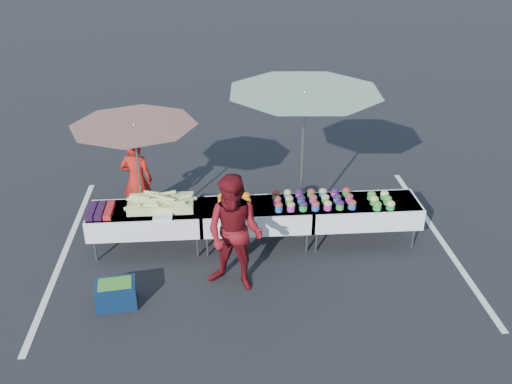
{
  "coord_description": "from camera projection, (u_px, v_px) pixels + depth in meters",
  "views": [
    {
      "loc": [
        -0.62,
        -8.21,
        5.22
      ],
      "look_at": [
        0.0,
        0.0,
        1.0
      ],
      "focal_mm": 40.0,
      "sensor_mm": 36.0,
      "label": 1
    }
  ],
  "objects": [
    {
      "name": "stripe_left",
      "position": [
        65.0,
        252.0,
        9.5
      ],
      "size": [
        0.1,
        5.0,
        0.0
      ],
      "primitive_type": "cube",
      "color": "silver",
      "rests_on": "ground"
    },
    {
      "name": "ground",
      "position": [
        256.0,
        244.0,
        9.71
      ],
      "size": [
        80.0,
        80.0,
        0.0
      ],
      "primitive_type": "plane",
      "color": "black"
    },
    {
      "name": "vendor",
      "position": [
        137.0,
        180.0,
        10.17
      ],
      "size": [
        0.62,
        0.47,
        1.55
      ],
      "primitive_type": "imported",
      "rotation": [
        0.0,
        0.0,
        2.96
      ],
      "color": "#A71A13",
      "rests_on": "ground"
    },
    {
      "name": "storage_bin",
      "position": [
        116.0,
        293.0,
        8.18
      ],
      "size": [
        0.62,
        0.48,
        0.37
      ],
      "rotation": [
        0.0,
        0.0,
        0.13
      ],
      "color": "#0C203E",
      "rests_on": "ground"
    },
    {
      "name": "carrot_bowls",
      "position": [
        235.0,
        204.0,
        9.31
      ],
      "size": [
        0.55,
        0.69,
        0.11
      ],
      "color": "orange",
      "rests_on": "table_center"
    },
    {
      "name": "table_center",
      "position": [
        256.0,
        214.0,
        9.45
      ],
      "size": [
        1.86,
        0.81,
        0.75
      ],
      "color": "white",
      "rests_on": "ground"
    },
    {
      "name": "corn_pile",
      "position": [
        161.0,
        203.0,
        9.27
      ],
      "size": [
        1.16,
        0.57,
        0.26
      ],
      "color": "#B6D66E",
      "rests_on": "table_left"
    },
    {
      "name": "customer",
      "position": [
        235.0,
        234.0,
        8.26
      ],
      "size": [
        1.1,
        1.0,
        1.83
      ],
      "primitive_type": "imported",
      "rotation": [
        0.0,
        0.0,
        -0.43
      ],
      "color": "maroon",
      "rests_on": "ground"
    },
    {
      "name": "stripe_right",
      "position": [
        439.0,
        237.0,
        9.93
      ],
      "size": [
        0.1,
        5.0,
        0.0
      ],
      "primitive_type": "cube",
      "color": "silver",
      "rests_on": "ground"
    },
    {
      "name": "potato_cups",
      "position": [
        313.0,
        199.0,
        9.4
      ],
      "size": [
        1.34,
        0.58,
        0.16
      ],
      "color": "#2455AB",
      "rests_on": "table_right"
    },
    {
      "name": "table_right",
      "position": [
        363.0,
        210.0,
        9.57
      ],
      "size": [
        1.86,
        0.81,
        0.75
      ],
      "color": "white",
      "rests_on": "ground"
    },
    {
      "name": "table_left",
      "position": [
        147.0,
        218.0,
        9.33
      ],
      "size": [
        1.86,
        0.81,
        0.75
      ],
      "color": "white",
      "rests_on": "ground"
    },
    {
      "name": "umbrella_left",
      "position": [
        135.0,
        135.0,
        9.08
      ],
      "size": [
        2.1,
        2.1,
        2.09
      ],
      "rotation": [
        0.0,
        0.0,
        -0.03
      ],
      "color": "black",
      "rests_on": "ground"
    },
    {
      "name": "bean_baskets",
      "position": [
        381.0,
        200.0,
        9.39
      ],
      "size": [
        0.36,
        0.5,
        0.15
      ],
      "color": "green",
      "rests_on": "table_right"
    },
    {
      "name": "plastic_bags",
      "position": [
        163.0,
        217.0,
        8.99
      ],
      "size": [
        0.3,
        0.25,
        0.05
      ],
      "primitive_type": "cube",
      "color": "white",
      "rests_on": "table_left"
    },
    {
      "name": "berry_punnets",
      "position": [
        100.0,
        211.0,
        9.13
      ],
      "size": [
        0.4,
        0.54,
        0.08
      ],
      "color": "black",
      "rests_on": "table_left"
    },
    {
      "name": "umbrella_right",
      "position": [
        304.0,
        104.0,
        9.06
      ],
      "size": [
        3.18,
        3.18,
        2.58
      ],
      "rotation": [
        0.0,
        0.0,
        0.32
      ],
      "color": "black",
      "rests_on": "ground"
    }
  ]
}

